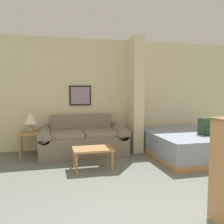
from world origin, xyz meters
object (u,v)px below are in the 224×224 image
at_px(coffee_table, 93,151).
at_px(backpack, 208,125).
at_px(couch, 83,140).
at_px(table_lamp, 31,119).
at_px(bed, 190,144).

relative_size(coffee_table, backpack, 1.92).
relative_size(couch, table_lamp, 4.71).
bearing_deg(couch, bed, -15.25).
xyz_separation_m(couch, bed, (2.24, -0.61, -0.07)).
bearing_deg(coffee_table, backpack, 2.31).
height_order(couch, coffee_table, couch).
bearing_deg(couch, table_lamp, 176.52).
xyz_separation_m(table_lamp, backpack, (3.54, -0.98, -0.11)).
height_order(couch, bed, couch).
xyz_separation_m(coffee_table, bed, (2.20, 0.40, -0.08)).
distance_m(table_lamp, backpack, 3.68).
distance_m(coffee_table, backpack, 2.44).
bearing_deg(coffee_table, table_lamp, 136.37).
bearing_deg(table_lamp, bed, -11.50).
relative_size(couch, coffee_table, 2.67).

